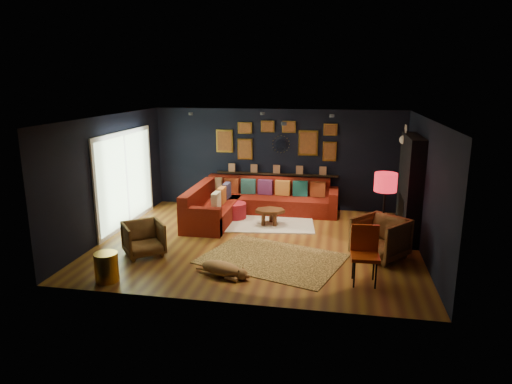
% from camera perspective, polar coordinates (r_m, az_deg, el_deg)
% --- Properties ---
extents(floor, '(6.50, 6.50, 0.00)m').
position_cam_1_polar(floor, '(9.67, 0.32, -6.24)').
color(floor, brown).
rests_on(floor, ground).
extents(room_walls, '(6.50, 6.50, 6.50)m').
position_cam_1_polar(room_walls, '(9.24, 0.34, 3.08)').
color(room_walls, black).
rests_on(room_walls, ground).
extents(sectional, '(3.41, 2.69, 0.86)m').
position_cam_1_polar(sectional, '(11.37, -1.12, -1.44)').
color(sectional, maroon).
rests_on(sectional, ground).
extents(ledge, '(3.20, 0.12, 0.04)m').
position_cam_1_polar(ledge, '(11.97, 2.59, 2.27)').
color(ledge, black).
rests_on(ledge, room_walls).
extents(gallery_wall, '(3.15, 0.04, 1.02)m').
position_cam_1_polar(gallery_wall, '(11.86, 2.60, 6.51)').
color(gallery_wall, gold).
rests_on(gallery_wall, room_walls).
extents(sunburst_mirror, '(0.47, 0.16, 0.47)m').
position_cam_1_polar(sunburst_mirror, '(11.86, 3.14, 5.98)').
color(sunburst_mirror, silver).
rests_on(sunburst_mirror, room_walls).
extents(fireplace, '(0.31, 1.60, 2.20)m').
position_cam_1_polar(fireplace, '(10.21, 18.61, 0.11)').
color(fireplace, black).
rests_on(fireplace, ground).
extents(deer_head, '(0.50, 0.28, 0.45)m').
position_cam_1_polar(deer_head, '(10.53, 18.93, 6.19)').
color(deer_head, white).
rests_on(deer_head, fireplace).
extents(sliding_door, '(0.06, 2.80, 2.20)m').
position_cam_1_polar(sliding_door, '(10.91, -15.96, 1.57)').
color(sliding_door, white).
rests_on(sliding_door, ground).
extents(ceiling_spots, '(3.30, 2.50, 0.06)m').
position_cam_1_polar(ceiling_spots, '(9.90, 1.17, 9.44)').
color(ceiling_spots, black).
rests_on(ceiling_spots, room_walls).
extents(shag_rug, '(2.27, 1.78, 0.03)m').
position_cam_1_polar(shag_rug, '(10.87, 1.60, -3.86)').
color(shag_rug, white).
rests_on(shag_rug, ground).
extents(leopard_rug, '(2.96, 2.49, 0.01)m').
position_cam_1_polar(leopard_rug, '(8.77, 2.02, -8.34)').
color(leopard_rug, tan).
rests_on(leopard_rug, ground).
extents(coffee_table, '(0.80, 0.66, 0.36)m').
position_cam_1_polar(coffee_table, '(10.64, 1.76, -2.55)').
color(coffee_table, '#5A3519').
rests_on(coffee_table, shag_rug).
extents(pouf, '(0.57, 0.57, 0.37)m').
position_cam_1_polar(pouf, '(11.16, -2.69, -2.32)').
color(pouf, maroon).
rests_on(pouf, shag_rug).
extents(armchair_left, '(0.97, 0.96, 0.73)m').
position_cam_1_polar(armchair_left, '(9.11, -13.88, -5.50)').
color(armchair_left, '#BE7E3F').
rests_on(armchair_left, ground).
extents(armchair_right, '(1.16, 1.16, 0.88)m').
position_cam_1_polar(armchair_right, '(9.00, 15.30, -5.32)').
color(armchair_right, '#BE7E3F').
rests_on(armchair_right, ground).
extents(gold_stool, '(0.40, 0.40, 0.50)m').
position_cam_1_polar(gold_stool, '(8.19, -18.18, -8.90)').
color(gold_stool, gold).
rests_on(gold_stool, ground).
extents(orange_chair, '(0.48, 0.48, 0.97)m').
position_cam_1_polar(orange_chair, '(7.86, 13.45, -7.00)').
color(orange_chair, black).
rests_on(orange_chair, ground).
extents(floor_lamp, '(0.44, 0.44, 1.58)m').
position_cam_1_polar(floor_lamp, '(9.15, 15.88, 0.74)').
color(floor_lamp, black).
rests_on(floor_lamp, ground).
extents(dog, '(1.18, 0.84, 0.34)m').
position_cam_1_polar(dog, '(8.03, -4.39, -9.18)').
color(dog, '#C07C4D').
rests_on(dog, leopard_rug).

